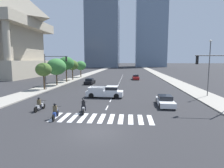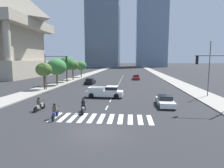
% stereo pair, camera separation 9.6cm
% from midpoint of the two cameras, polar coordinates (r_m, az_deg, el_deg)
% --- Properties ---
extents(ground_plane, '(800.00, 800.00, 0.00)m').
position_cam_midpoint_polar(ground_plane, '(14.77, -5.27, -14.22)').
color(ground_plane, '#28282B').
extents(sidewalk_east, '(4.00, 260.00, 0.15)m').
position_cam_midpoint_polar(sidewalk_east, '(45.25, 19.84, 0.00)').
color(sidewalk_east, gray).
rests_on(sidewalk_east, ground).
extents(sidewalk_west, '(4.00, 260.00, 0.15)m').
position_cam_midpoint_polar(sidewalk_west, '(46.83, -15.17, 0.40)').
color(sidewalk_west, gray).
rests_on(sidewalk_west, ground).
extents(crosswalk_near, '(9.45, 2.96, 0.01)m').
position_cam_midpoint_polar(crosswalk_near, '(17.80, -3.29, -10.42)').
color(crosswalk_near, silver).
rests_on(crosswalk_near, ground).
extents(lane_divider_center, '(0.14, 50.00, 0.01)m').
position_cam_midpoint_polar(lane_divider_center, '(45.17, 2.12, 0.32)').
color(lane_divider_center, silver).
rests_on(lane_divider_center, ground).
extents(motorcycle_lead, '(0.71, 2.18, 1.49)m').
position_cam_midpoint_polar(motorcycle_lead, '(18.36, -17.08, -8.30)').
color(motorcycle_lead, black).
rests_on(motorcycle_lead, ground).
extents(motorcycle_trailing, '(0.77, 2.21, 1.49)m').
position_cam_midpoint_polar(motorcycle_trailing, '(19.70, -8.83, -7.02)').
color(motorcycle_trailing, black).
rests_on(motorcycle_trailing, ground).
extents(motorcycle_third, '(0.70, 2.09, 1.49)m').
position_cam_midpoint_polar(motorcycle_third, '(21.74, -21.40, -6.08)').
color(motorcycle_third, black).
rests_on(motorcycle_third, ground).
extents(pickup_truck, '(5.40, 2.17, 1.67)m').
position_cam_midpoint_polar(pickup_truck, '(27.42, -1.79, -2.43)').
color(pickup_truck, silver).
rests_on(pickup_truck, ground).
extents(sedan_black_0, '(1.91, 4.30, 1.33)m').
position_cam_midpoint_polar(sedan_black_0, '(43.16, -6.88, 0.76)').
color(sedan_black_0, black).
rests_on(sedan_black_0, ground).
extents(sedan_red_1, '(1.95, 4.34, 1.37)m').
position_cam_midpoint_polar(sedan_red_1, '(53.58, 7.19, 2.01)').
color(sedan_red_1, maroon).
rests_on(sedan_red_1, ground).
extents(sedan_white_2, '(1.85, 4.40, 1.22)m').
position_cam_midpoint_polar(sedan_white_2, '(23.31, 15.84, -5.03)').
color(sedan_white_2, silver).
rests_on(sedan_white_2, ground).
extents(traffic_signal_near, '(3.95, 0.28, 6.15)m').
position_cam_midpoint_polar(traffic_signal_near, '(22.34, 29.44, 3.49)').
color(traffic_signal_near, '#333335').
rests_on(traffic_signal_near, sidewalk_east).
extents(traffic_signal_far, '(4.51, 0.28, 6.38)m').
position_cam_midpoint_polar(traffic_signal_far, '(35.21, -17.65, 5.38)').
color(traffic_signal_far, '#333335').
rests_on(traffic_signal_far, sidewalk_west).
extents(street_lamp_east, '(0.50, 0.24, 8.18)m').
position_cam_midpoint_polar(street_lamp_east, '(30.95, 27.52, 5.37)').
color(street_lamp_east, '#3F3F42').
rests_on(street_lamp_east, sidewalk_east).
extents(street_tree_nearest, '(2.89, 2.89, 4.86)m').
position_cam_midpoint_polar(street_tree_nearest, '(36.18, -20.27, 4.15)').
color(street_tree_nearest, '#4C3823').
rests_on(street_tree_nearest, sidewalk_west).
extents(street_tree_second, '(4.12, 4.12, 5.69)m').
position_cam_midpoint_polar(street_tree_second, '(41.60, -16.74, 5.07)').
color(street_tree_second, '#4C3823').
rests_on(street_tree_second, sidewalk_west).
extents(street_tree_third, '(3.83, 3.83, 6.18)m').
position_cam_midpoint_polar(street_tree_third, '(47.42, -13.91, 6.12)').
color(street_tree_third, '#4C3823').
rests_on(street_tree_third, sidewalk_west).
extents(street_tree_fourth, '(3.20, 3.20, 5.38)m').
position_cam_midpoint_polar(street_tree_fourth, '(52.19, -12.07, 5.66)').
color(street_tree_fourth, '#4C3823').
rests_on(street_tree_fourth, sidewalk_west).
extents(street_tree_fifth, '(3.39, 3.39, 5.12)m').
position_cam_midpoint_polar(street_tree_fifth, '(60.46, -9.60, 5.57)').
color(street_tree_fifth, '#4C3823').
rests_on(street_tree_fifth, sidewalk_west).
extents(office_tower_center_skyline, '(25.89, 23.91, 88.11)m').
position_cam_midpoint_polar(office_tower_center_skyline, '(175.24, 11.77, 18.25)').
color(office_tower_center_skyline, slate).
rests_on(office_tower_center_skyline, ground).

